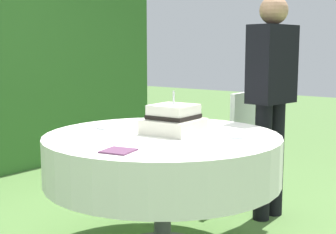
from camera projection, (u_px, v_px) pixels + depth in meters
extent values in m
cylinder|color=#4C4C51|center=(162.00, 198.00, 2.77)|extent=(0.10, 0.10, 0.71)
cylinder|color=brown|center=(162.00, 137.00, 2.72)|extent=(1.35, 1.35, 0.03)
cylinder|color=white|center=(162.00, 157.00, 2.74)|extent=(1.38, 1.38, 0.27)
cube|color=silver|center=(174.00, 126.00, 2.75)|extent=(0.32, 0.32, 0.09)
cube|color=silver|center=(174.00, 112.00, 2.73)|extent=(0.25, 0.25, 0.09)
cube|color=black|center=(174.00, 116.00, 2.74)|extent=(0.26, 0.26, 0.02)
sphere|color=#E04C8C|center=(168.00, 112.00, 2.90)|extent=(0.08, 0.08, 0.08)
cylinder|color=silver|center=(174.00, 98.00, 2.72)|extent=(0.01, 0.01, 0.08)
cylinder|color=white|center=(107.00, 127.00, 2.93)|extent=(0.13, 0.13, 0.01)
cylinder|color=white|center=(235.00, 132.00, 2.77)|extent=(0.13, 0.13, 0.01)
cylinder|color=white|center=(238.00, 136.00, 2.62)|extent=(0.11, 0.11, 0.01)
cube|color=#603856|center=(118.00, 151.00, 2.26)|extent=(0.17, 0.17, 0.01)
cylinder|color=white|center=(217.00, 163.00, 4.15)|extent=(0.03, 0.03, 0.45)
cylinder|color=white|center=(198.00, 170.00, 3.90)|extent=(0.03, 0.03, 0.45)
cylinder|color=white|center=(250.00, 168.00, 3.96)|extent=(0.03, 0.03, 0.45)
cylinder|color=white|center=(231.00, 177.00, 3.71)|extent=(0.03, 0.03, 0.45)
cube|color=white|center=(224.00, 141.00, 3.90)|extent=(0.41, 0.41, 0.04)
cube|color=white|center=(244.00, 117.00, 3.76)|extent=(0.40, 0.05, 0.40)
cylinder|color=black|center=(275.00, 159.00, 3.45)|extent=(0.12, 0.12, 0.85)
cylinder|color=black|center=(262.00, 162.00, 3.34)|extent=(0.12, 0.12, 0.85)
cube|color=black|center=(272.00, 64.00, 3.29)|extent=(0.39, 0.26, 0.55)
sphere|color=#A87A5B|center=(274.00, 10.00, 3.24)|extent=(0.20, 0.20, 0.20)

